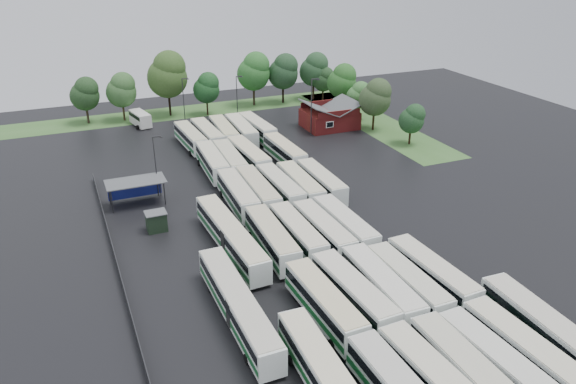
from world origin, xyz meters
name	(u,v)px	position (x,y,z in m)	size (l,w,h in m)	color
ground	(311,251)	(0.00, 0.00, 0.00)	(160.00, 160.00, 0.00)	black
brick_building	(330,118)	(24.00, 42.77, 1.87)	(10.07, 8.60, 5.39)	maroon
wash_shed	(135,184)	(-17.20, 22.02, 2.99)	(8.20, 4.20, 3.58)	#2D2D30
utility_hut	(156,221)	(-16.20, 12.60, 1.32)	(2.70, 2.20, 2.62)	black
grass_strip_north	(195,111)	(2.00, 64.80, 0.01)	(80.00, 10.00, 0.01)	#3B672C
grass_strip_east	(372,121)	(34.00, 42.80, 0.01)	(10.00, 50.00, 0.01)	#3B672C
west_fence	(114,252)	(-22.20, 8.00, 0.60)	(0.10, 50.00, 1.20)	#2D2D30
bus_r0c1	(436,384)	(-1.10, -25.98, 1.98)	(3.38, 13.03, 3.59)	white
bus_r0c2	(468,374)	(1.92, -26.11, 2.00)	(2.89, 13.10, 3.64)	white
bus_r0c3	(496,364)	(5.02, -25.97, 1.91)	(3.27, 12.62, 3.48)	white
bus_r0c4	(524,352)	(8.25, -25.72, 1.96)	(3.22, 12.87, 3.55)	white
bus_r1c0	(324,304)	(-4.58, -12.70, 1.96)	(3.09, 12.88, 3.56)	white
bus_r1c1	(353,293)	(-1.14, -12.31, 1.99)	(3.36, 13.10, 3.61)	white
bus_r1c2	(381,287)	(2.05, -12.42, 2.00)	(3.10, 13.11, 3.63)	white
bus_r1c3	(407,283)	(5.03, -12.70, 1.91)	(2.75, 12.48, 3.47)	white
bus_r1c4	(432,274)	(8.41, -12.34, 1.95)	(3.27, 12.83, 3.54)	white
bus_r2c0	(272,239)	(-4.57, 1.42, 1.99)	(3.19, 13.06, 3.61)	white
bus_r2c1	(298,234)	(-1.19, 1.48, 1.91)	(2.70, 12.49, 3.48)	white
bus_r2c2	(323,231)	(2.00, 0.89, 1.93)	(2.89, 12.63, 3.50)	white
bus_r2c3	(345,226)	(5.02, 1.01, 1.96)	(2.92, 12.84, 3.56)	white
bus_r3c0	(238,195)	(-4.37, 14.91, 1.98)	(3.22, 13.05, 3.61)	white
bus_r3c1	(258,191)	(-1.40, 14.94, 1.98)	(3.11, 13.02, 3.60)	white
bus_r3c2	(280,188)	(2.03, 14.97, 1.93)	(2.83, 12.62, 3.50)	white
bus_r3c3	(300,185)	(5.04, 14.63, 1.93)	(2.99, 12.66, 3.51)	white
bus_r3c4	(321,182)	(8.39, 14.61, 1.91)	(2.78, 12.49, 3.47)	white
bus_r4c0	(212,162)	(-4.20, 28.45, 1.97)	(3.33, 12.96, 3.58)	white
bus_r4c1	(230,160)	(-1.38, 28.06, 1.96)	(3.31, 12.92, 3.56)	white
bus_r4c2	(248,156)	(2.00, 28.68, 2.01)	(3.36, 13.21, 3.65)	white
bus_r4c4	(285,152)	(8.32, 28.41, 1.92)	(2.97, 12.60, 3.49)	white
bus_r5c0	(191,138)	(-4.47, 41.71, 1.90)	(3.25, 12.52, 3.45)	white
bus_r5c1	(207,135)	(-1.26, 42.06, 1.95)	(3.07, 12.79, 3.54)	white
bus_r5c2	(224,132)	(1.95, 42.31, 1.96)	(3.33, 12.93, 3.57)	white
bus_r5c3	(241,131)	(5.17, 41.79, 2.00)	(3.22, 13.16, 3.64)	white
bus_r5c4	(257,128)	(8.40, 42.25, 1.96)	(3.36, 12.94, 3.57)	white
artic_bus_west_b	(231,236)	(-8.91, 3.90, 1.96)	(3.51, 19.10, 3.53)	white
artic_bus_west_c	(238,306)	(-12.47, -9.67, 1.93)	(2.79, 18.74, 3.47)	white
artic_bus_east	(566,347)	(12.06, -26.73, 2.02)	(3.41, 19.73, 3.65)	white
minibus	(140,118)	(-10.63, 58.53, 1.57)	(3.62, 6.83, 2.83)	silver
tree_north_0	(85,94)	(-20.03, 64.42, 6.17)	(5.80, 5.80, 9.60)	#32271B
tree_north_1	(122,90)	(-12.97, 63.48, 6.50)	(6.10, 6.10, 10.11)	#3B2C1A
tree_north_2	(168,74)	(-3.37, 63.31, 8.87)	(8.32, 8.32, 13.78)	black
tree_north_3	(207,88)	(4.05, 60.72, 5.93)	(5.56, 5.56, 9.21)	black
tree_north_4	(254,71)	(15.86, 63.96, 7.76)	(7.28, 7.28, 12.06)	#31271A
tree_north_5	(284,71)	(22.69, 63.35, 7.27)	(6.82, 6.82, 11.29)	black
tree_north_6	(315,69)	(30.42, 63.45, 7.08)	(6.65, 6.65, 11.01)	#36271B
tree_east_0	(413,118)	(33.21, 28.00, 4.90)	(4.62, 4.60, 7.62)	black
tree_east_1	(376,97)	(31.44, 37.99, 6.63)	(6.22, 6.22, 10.30)	black
tree_east_2	(359,95)	(32.01, 45.52, 5.14)	(4.84, 4.82, 7.99)	#3B2A19
tree_east_3	(343,81)	(31.74, 52.23, 6.71)	(6.29, 6.29, 10.42)	black
tree_east_4	(324,79)	(31.83, 61.37, 5.08)	(4.77, 4.77, 7.90)	black
lamp_post_ne	(312,103)	(18.67, 39.80, 6.34)	(1.68, 0.33, 10.93)	#2D2D30
lamp_post_nw	(156,162)	(-13.81, 23.26, 5.33)	(1.41, 0.28, 9.18)	#2D2D30
lamp_post_back_w	(184,98)	(-2.04, 55.81, 5.49)	(1.46, 0.28, 9.46)	#2D2D30
lamp_post_back_e	(237,95)	(8.62, 54.20, 5.40)	(1.43, 0.28, 9.29)	#2D2D30
puddle_0	(375,367)	(-3.33, -20.45, 0.00)	(6.28, 6.28, 0.01)	black
puddle_1	(518,359)	(9.12, -24.65, 0.00)	(3.01, 3.01, 0.01)	black
puddle_2	(246,264)	(-8.29, 0.29, 0.00)	(5.95, 5.95, 0.01)	black
puddle_3	(368,257)	(5.63, -3.89, 0.00)	(3.62, 3.62, 0.01)	black
puddle_4	(524,322)	(13.56, -20.67, 0.00)	(4.13, 4.13, 0.01)	black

